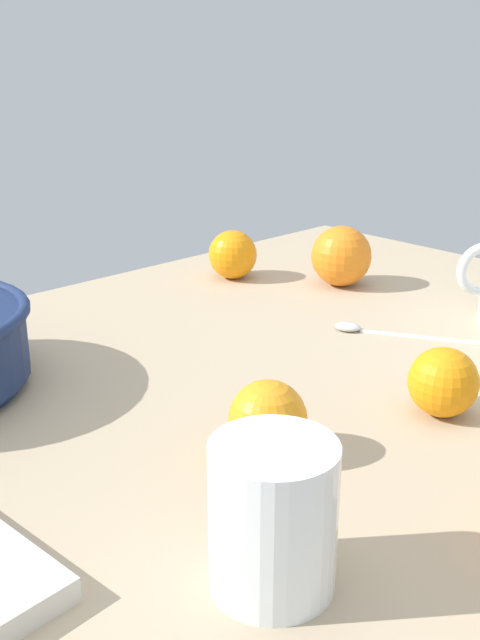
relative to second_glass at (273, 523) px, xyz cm
name	(u,v)px	position (x,y,z in cm)	size (l,w,h in cm)	color
ground_plane	(237,416)	(16.32, 20.77, -6.08)	(131.16, 89.70, 3.00)	tan
second_glass	(273,523)	(0.00, 0.00, 0.00)	(8.22, 8.22, 10.14)	white
loose_orange_0	(233,255)	(44.67, 52.03, -0.94)	(7.28, 7.28, 7.28)	orange
loose_orange_1	(341,256)	(53.68, 38.61, -0.20)	(8.75, 8.75, 8.75)	orange
loose_orange_3	(268,419)	(11.42, 11.73, -1.21)	(6.73, 6.73, 6.73)	orange
loose_orange_4	(443,382)	(28.75, 5.74, -1.26)	(6.65, 6.65, 6.65)	orange
spoon	(384,331)	(41.99, 22.04, -4.16)	(10.19, 16.20, 1.00)	silver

